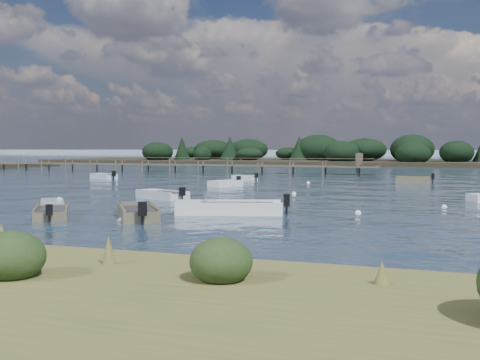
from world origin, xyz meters
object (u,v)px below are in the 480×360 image
at_px(dinghy_extra_b, 138,215).
at_px(dinghy_mid_grey, 162,197).
at_px(tender_far_white, 245,179).
at_px(dinghy_near_olive, 52,214).
at_px(dinghy_extra_a, 225,185).
at_px(jetty, 172,165).
at_px(tender_far_grey_b, 413,181).
at_px(tender_far_grey, 104,178).
at_px(dinghy_mid_white_a, 229,210).

xyz_separation_m(dinghy_extra_b, dinghy_mid_grey, (-4.06, 10.25, -0.02)).
xyz_separation_m(tender_far_white, dinghy_near_olive, (2.33, -34.19, -0.00)).
bearing_deg(dinghy_extra_a, dinghy_near_olive, -89.07).
bearing_deg(jetty, tender_far_grey_b, -25.02).
bearing_deg(tender_far_grey, dinghy_near_olive, -61.01).
bearing_deg(dinghy_extra_b, tender_far_white, 101.26).
bearing_deg(dinghy_extra_b, dinghy_extra_a, 101.53).
bearing_deg(tender_far_white, dinghy_mid_grey, -83.61).
bearing_deg(tender_far_grey_b, dinghy_extra_b, -106.15).
bearing_deg(dinghy_extra_a, jetty, 124.57).
bearing_deg(dinghy_mid_grey, tender_far_white, 96.39).
distance_m(dinghy_mid_grey, jetty, 44.29).
height_order(dinghy_mid_white_a, dinghy_near_olive, dinghy_mid_white_a).
relative_size(tender_far_white, tender_far_grey_b, 0.85).
height_order(dinghy_extra_a, tender_far_grey_b, tender_far_grey_b).
xyz_separation_m(dinghy_extra_a, dinghy_mid_white_a, (7.99, -19.71, 0.02)).
bearing_deg(tender_far_grey_b, tender_far_white, -176.25).
bearing_deg(dinghy_mid_white_a, dinghy_extra_b, -133.26).
height_order(tender_far_grey, dinghy_near_olive, tender_far_grey).
distance_m(dinghy_extra_a, dinghy_extra_b, 23.65).
bearing_deg(dinghy_extra_b, jetty, 114.93).
bearing_deg(dinghy_mid_white_a, tender_far_white, 108.29).
bearing_deg(dinghy_mid_white_a, tender_far_grey, 132.67).
relative_size(dinghy_extra_b, dinghy_near_olive, 1.03).
height_order(dinghy_extra_a, dinghy_extra_b, dinghy_extra_b).
xyz_separation_m(dinghy_mid_white_a, tender_far_grey_b, (6.75, 31.12, -0.00)).
height_order(dinghy_mid_white_a, tender_far_grey_b, dinghy_mid_white_a).
xyz_separation_m(dinghy_extra_b, tender_far_grey_b, (10.01, 34.58, -0.00)).
bearing_deg(dinghy_mid_white_a, jetty, 119.65).
bearing_deg(dinghy_mid_white_a, tender_far_grey_b, 77.76).
distance_m(tender_far_grey_b, dinghy_mid_grey, 28.11).
bearing_deg(tender_far_grey_b, dinghy_extra_a, -142.25).
distance_m(tender_far_grey, tender_far_grey_b, 31.86).
distance_m(tender_far_grey, dinghy_near_olive, 35.56).
relative_size(tender_far_grey, dinghy_near_olive, 0.88).
relative_size(dinghy_mid_white_a, tender_far_grey_b, 1.64).
distance_m(dinghy_extra_a, jetty, 32.75).
relative_size(dinghy_extra_b, dinghy_mid_grey, 1.01).
bearing_deg(tender_far_grey, dinghy_extra_b, -54.64).
bearing_deg(tender_far_grey_b, dinghy_mid_grey, -120.05).
xyz_separation_m(dinghy_mid_grey, jetty, (-19.24, 39.88, 0.83)).
distance_m(tender_far_grey, dinghy_extra_a, 18.33).
relative_size(dinghy_extra_a, dinghy_mid_grey, 0.81).
bearing_deg(dinghy_mid_grey, jetty, 115.75).
relative_size(tender_far_white, dinghy_mid_white_a, 0.52).
height_order(dinghy_extra_b, jetty, jetty).
bearing_deg(tender_far_grey, dinghy_mid_grey, -49.01).
xyz_separation_m(tender_far_grey, tender_far_grey_b, (31.58, 4.18, 0.00)).
bearing_deg(dinghy_near_olive, dinghy_extra_a, 90.93).
bearing_deg(jetty, tender_far_grey, -84.98).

